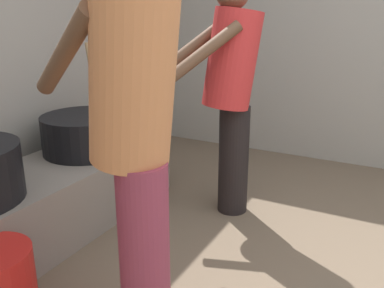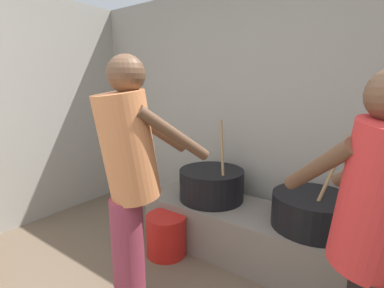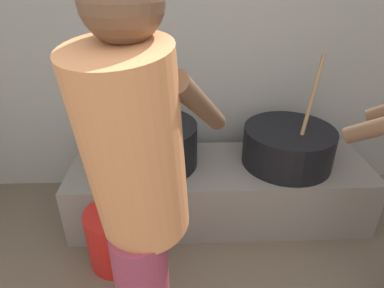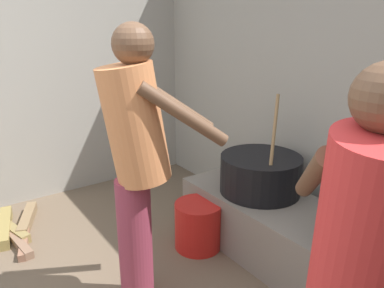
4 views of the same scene
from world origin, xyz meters
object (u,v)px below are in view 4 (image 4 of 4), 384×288
(cooking_pot_secondary, at_px, (260,174))
(cook_in_orange_shirt, at_px, (137,154))
(bucket_red_plastic, at_px, (198,225))
(cooking_pot_main, at_px, (373,228))
(cook_in_red_shirt, at_px, (360,273))

(cooking_pot_secondary, xyz_separation_m, cook_in_orange_shirt, (0.05, -1.02, 0.37))
(cooking_pot_secondary, distance_m, bucket_red_plastic, 0.60)
(cooking_pot_main, bearing_deg, bucket_red_plastic, -159.72)
(cooking_pot_main, distance_m, cook_in_red_shirt, 1.00)
(cook_in_orange_shirt, relative_size, bucket_red_plastic, 4.57)
(cooking_pot_secondary, relative_size, cook_in_orange_shirt, 0.45)
(cook_in_red_shirt, height_order, bucket_red_plastic, cook_in_red_shirt)
(cook_in_red_shirt, bearing_deg, cooking_pot_secondary, 145.49)
(cooking_pot_secondary, distance_m, cook_in_red_shirt, 1.59)
(cooking_pot_main, relative_size, cooking_pot_secondary, 0.96)
(cooking_pot_main, bearing_deg, cooking_pot_secondary, 178.38)
(cooking_pot_main, height_order, cook_in_orange_shirt, cook_in_orange_shirt)
(cooking_pot_secondary, bearing_deg, bucket_red_plastic, -114.52)
(cook_in_red_shirt, xyz_separation_m, bucket_red_plastic, (-1.48, 0.46, -0.69))
(cooking_pot_main, xyz_separation_m, cook_in_orange_shirt, (-0.84, -1.00, 0.39))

